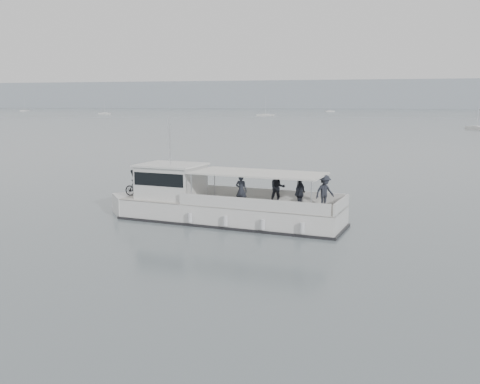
# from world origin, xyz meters

# --- Properties ---
(ground) EXTENTS (1400.00, 1400.00, 0.00)m
(ground) POSITION_xyz_m (0.00, 0.00, 0.00)
(ground) COLOR slate
(ground) RESTS_ON ground
(headland) EXTENTS (1400.00, 90.00, 28.00)m
(headland) POSITION_xyz_m (0.00, 560.00, 14.00)
(headland) COLOR #939EA8
(headland) RESTS_ON ground
(tour_boat) EXTENTS (13.15, 4.96, 5.47)m
(tour_boat) POSITION_xyz_m (-4.05, 1.74, 0.90)
(tour_boat) COLOR silver
(tour_boat) RESTS_ON ground
(moored_fleet) EXTENTS (446.87, 332.00, 11.17)m
(moored_fleet) POSITION_xyz_m (-36.41, 223.27, 0.36)
(moored_fleet) COLOR silver
(moored_fleet) RESTS_ON ground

